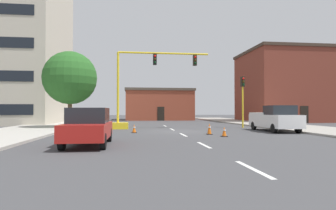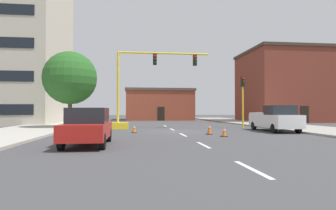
# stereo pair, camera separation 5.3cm
# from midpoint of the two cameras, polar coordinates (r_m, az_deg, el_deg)

# --- Properties ---
(ground_plane) EXTENTS (160.00, 160.00, 0.00)m
(ground_plane) POSITION_cam_midpoint_polar(r_m,az_deg,el_deg) (21.81, 1.65, -5.36)
(ground_plane) COLOR #424244
(sidewalk_left) EXTENTS (6.00, 56.00, 0.14)m
(sidewalk_left) POSITION_cam_midpoint_polar(r_m,az_deg,el_deg) (30.68, -22.61, -3.91)
(sidewalk_left) COLOR #B2ADA3
(sidewalk_left) RESTS_ON ground_plane
(sidewalk_right) EXTENTS (6.00, 56.00, 0.14)m
(sidewalk_right) POSITION_cam_midpoint_polar(r_m,az_deg,el_deg) (33.03, 19.66, -3.72)
(sidewalk_right) COLOR #9E998E
(sidewalk_right) RESTS_ON ground_plane
(lane_stripe_seg_0) EXTENTS (0.16, 2.40, 0.01)m
(lane_stripe_seg_0) POSITION_cam_midpoint_polar(r_m,az_deg,el_deg) (8.34, 16.54, -12.22)
(lane_stripe_seg_0) COLOR silver
(lane_stripe_seg_0) RESTS_ON ground_plane
(lane_stripe_seg_1) EXTENTS (0.16, 2.40, 0.01)m
(lane_stripe_seg_1) POSITION_cam_midpoint_polar(r_m,az_deg,el_deg) (13.51, 7.11, -7.96)
(lane_stripe_seg_1) COLOR silver
(lane_stripe_seg_1) RESTS_ON ground_plane
(lane_stripe_seg_2) EXTENTS (0.16, 2.40, 0.01)m
(lane_stripe_seg_2) POSITION_cam_midpoint_polar(r_m,az_deg,el_deg) (18.86, 3.02, -6.01)
(lane_stripe_seg_2) COLOR silver
(lane_stripe_seg_2) RESTS_ON ground_plane
(lane_stripe_seg_3) EXTENTS (0.16, 2.40, 0.01)m
(lane_stripe_seg_3) POSITION_cam_midpoint_polar(r_m,az_deg,el_deg) (24.28, 0.77, -4.91)
(lane_stripe_seg_3) COLOR silver
(lane_stripe_seg_3) RESTS_ON ground_plane
(lane_stripe_seg_4) EXTENTS (0.16, 2.40, 0.01)m
(lane_stripe_seg_4) POSITION_cam_midpoint_polar(r_m,az_deg,el_deg) (29.73, -0.66, -4.21)
(lane_stripe_seg_4) COLOR silver
(lane_stripe_seg_4) RESTS_ON ground_plane
(building_tall_left) EXTENTS (12.83, 13.62, 20.72)m
(building_tall_left) POSITION_cam_midpoint_polar(r_m,az_deg,el_deg) (40.87, -29.27, 11.41)
(building_tall_left) COLOR beige
(building_tall_left) RESTS_ON ground_plane
(building_brick_center) EXTENTS (11.35, 9.17, 5.21)m
(building_brick_center) POSITION_cam_midpoint_polar(r_m,az_deg,el_deg) (49.27, -1.98, 0.06)
(building_brick_center) COLOR brown
(building_brick_center) RESTS_ON ground_plane
(building_row_right) EXTENTS (11.01, 10.89, 10.30)m
(building_row_right) POSITION_cam_midpoint_polar(r_m,az_deg,el_deg) (44.91, 21.97, 3.50)
(building_row_right) COLOR brown
(building_row_right) RESTS_ON ground_plane
(traffic_signal_gantry) EXTENTS (9.01, 1.20, 6.83)m
(traffic_signal_gantry) POSITION_cam_midpoint_polar(r_m,az_deg,el_deg) (25.23, -7.48, 0.32)
(traffic_signal_gantry) COLOR yellow
(traffic_signal_gantry) RESTS_ON ground_plane
(traffic_light_pole_right) EXTENTS (0.32, 0.47, 4.80)m
(traffic_light_pole_right) POSITION_cam_midpoint_polar(r_m,az_deg,el_deg) (27.58, 14.73, 2.91)
(traffic_light_pole_right) COLOR yellow
(traffic_light_pole_right) RESTS_ON ground_plane
(tree_left_near) EXTENTS (4.76, 4.76, 6.93)m
(tree_left_near) POSITION_cam_midpoint_polar(r_m,az_deg,el_deg) (27.10, -19.12, 5.14)
(tree_left_near) COLOR brown
(tree_left_near) RESTS_ON ground_plane
(pickup_truck_white) EXTENTS (2.18, 5.46, 1.99)m
(pickup_truck_white) POSITION_cam_midpoint_polar(r_m,az_deg,el_deg) (23.48, 20.56, -2.60)
(pickup_truck_white) COLOR white
(pickup_truck_white) RESTS_ON ground_plane
(sedan_red_near_left) EXTENTS (1.88, 4.51, 1.74)m
(sedan_red_near_left) POSITION_cam_midpoint_polar(r_m,az_deg,el_deg) (13.70, -15.77, -4.12)
(sedan_red_near_left) COLOR #B21E19
(sedan_red_near_left) RESTS_ON ground_plane
(traffic_cone_roadside_a) EXTENTS (0.36, 0.36, 0.63)m
(traffic_cone_roadside_a) POSITION_cam_midpoint_polar(r_m,az_deg,el_deg) (17.91, 11.15, -5.27)
(traffic_cone_roadside_a) COLOR black
(traffic_cone_roadside_a) RESTS_ON ground_plane
(traffic_cone_roadside_b) EXTENTS (0.36, 0.36, 0.61)m
(traffic_cone_roadside_b) POSITION_cam_midpoint_polar(r_m,az_deg,el_deg) (20.70, -6.88, -4.75)
(traffic_cone_roadside_b) COLOR black
(traffic_cone_roadside_b) RESTS_ON ground_plane
(traffic_cone_roadside_c) EXTENTS (0.36, 0.36, 0.78)m
(traffic_cone_roadside_c) POSITION_cam_midpoint_polar(r_m,az_deg,el_deg) (19.35, 8.24, -4.75)
(traffic_cone_roadside_c) COLOR black
(traffic_cone_roadside_c) RESTS_ON ground_plane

